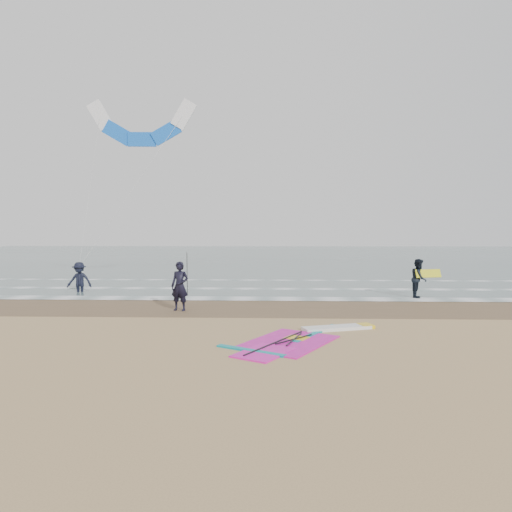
{
  "coord_description": "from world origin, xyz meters",
  "views": [
    {
      "loc": [
        -0.71,
        -13.02,
        3.14
      ],
      "look_at": [
        -1.35,
        5.0,
        2.2
      ],
      "focal_mm": 32.0,
      "sensor_mm": 36.0,
      "label": 1
    }
  ],
  "objects_px": {
    "person_wading": "(79,274)",
    "surf_kite": "(142,127)",
    "person_standing": "(180,286)",
    "person_walking": "(419,278)",
    "windsurf_rig": "(304,338)"
  },
  "relations": [
    {
      "from": "person_wading",
      "to": "surf_kite",
      "type": "height_order",
      "value": "surf_kite"
    },
    {
      "from": "person_standing",
      "to": "surf_kite",
      "type": "bearing_deg",
      "value": 127.69
    },
    {
      "from": "person_walking",
      "to": "person_wading",
      "type": "relative_size",
      "value": 0.97
    },
    {
      "from": "person_standing",
      "to": "surf_kite",
      "type": "xyz_separation_m",
      "value": [
        -3.9,
        8.55,
        8.24
      ]
    },
    {
      "from": "person_standing",
      "to": "person_walking",
      "type": "xyz_separation_m",
      "value": [
        10.69,
        3.91,
        -0.05
      ]
    },
    {
      "from": "windsurf_rig",
      "to": "person_walking",
      "type": "bearing_deg",
      "value": 54.78
    },
    {
      "from": "person_walking",
      "to": "person_wading",
      "type": "xyz_separation_m",
      "value": [
        -17.04,
        1.38,
        0.03
      ]
    },
    {
      "from": "person_walking",
      "to": "person_wading",
      "type": "height_order",
      "value": "person_wading"
    },
    {
      "from": "person_standing",
      "to": "person_walking",
      "type": "relative_size",
      "value": 1.05
    },
    {
      "from": "windsurf_rig",
      "to": "person_wading",
      "type": "xyz_separation_m",
      "value": [
        -10.97,
        9.97,
        0.94
      ]
    },
    {
      "from": "surf_kite",
      "to": "person_wading",
      "type": "bearing_deg",
      "value": -126.85
    },
    {
      "from": "windsurf_rig",
      "to": "person_standing",
      "type": "xyz_separation_m",
      "value": [
        -4.63,
        4.68,
        0.96
      ]
    },
    {
      "from": "windsurf_rig",
      "to": "person_standing",
      "type": "height_order",
      "value": "person_standing"
    },
    {
      "from": "windsurf_rig",
      "to": "person_wading",
      "type": "height_order",
      "value": "person_wading"
    },
    {
      "from": "person_walking",
      "to": "person_standing",
      "type": "bearing_deg",
      "value": 131.49
    }
  ]
}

